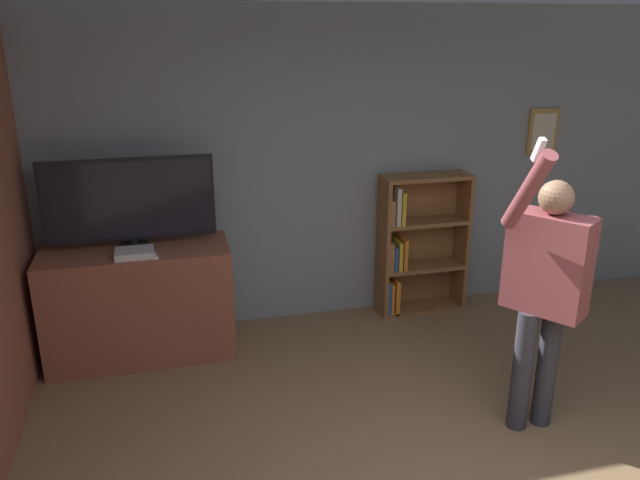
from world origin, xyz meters
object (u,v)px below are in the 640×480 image
(bookshelf, at_px, (415,245))
(person, at_px, (546,283))
(game_console, at_px, (134,253))
(television, at_px, (130,202))

(bookshelf, relative_size, person, 0.65)
(bookshelf, distance_m, person, 1.91)
(bookshelf, bearing_deg, game_console, -170.57)
(television, height_order, bookshelf, television)
(bookshelf, height_order, person, person)
(television, relative_size, person, 0.65)
(person, bearing_deg, bookshelf, 147.82)
(television, height_order, game_console, television)
(television, bearing_deg, person, -34.16)
(game_console, xyz_separation_m, person, (2.48, -1.47, 0.10))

